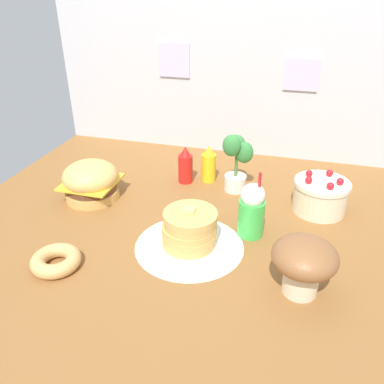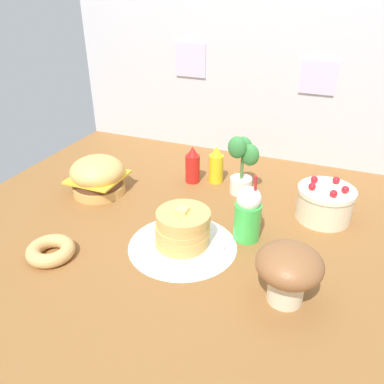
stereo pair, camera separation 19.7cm
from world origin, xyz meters
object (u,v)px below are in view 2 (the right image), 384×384
at_px(ketchup_bottle, 193,166).
at_px(mustard_bottle, 216,166).
at_px(mushroom_stool, 289,269).
at_px(burger, 98,176).
at_px(donut_pink_glaze, 51,250).
at_px(layer_cake, 325,203).
at_px(pancake_stack, 183,231).
at_px(potted_plant, 242,163).
at_px(cream_soda_cup, 248,214).

bearing_deg(ketchup_bottle, mustard_bottle, 22.26).
bearing_deg(mushroom_stool, mustard_bottle, 124.18).
height_order(burger, donut_pink_glaze, burger).
height_order(layer_cake, mushroom_stool, mushroom_stool).
distance_m(pancake_stack, donut_pink_glaze, 0.59).
bearing_deg(potted_plant, layer_cake, -13.16).
bearing_deg(mustard_bottle, ketchup_bottle, -157.74).
distance_m(ketchup_bottle, cream_soda_cup, 0.64).
distance_m(layer_cake, mustard_bottle, 0.67).
bearing_deg(ketchup_bottle, layer_cake, -9.46).
distance_m(ketchup_bottle, mushroom_stool, 1.06).
relative_size(mustard_bottle, cream_soda_cup, 0.67).
xyz_separation_m(pancake_stack, cream_soda_cup, (0.25, 0.18, 0.05)).
relative_size(burger, pancake_stack, 0.78).
bearing_deg(donut_pink_glaze, layer_cake, 35.92).
xyz_separation_m(ketchup_bottle, donut_pink_glaze, (-0.31, -0.92, -0.07)).
xyz_separation_m(pancake_stack, layer_cake, (0.57, 0.49, 0.01)).
relative_size(ketchup_bottle, donut_pink_glaze, 1.08).
relative_size(burger, donut_pink_glaze, 1.43).
bearing_deg(mushroom_stool, pancake_stack, 161.72).
distance_m(layer_cake, cream_soda_cup, 0.45).
bearing_deg(layer_cake, donut_pink_glaze, -144.08).
bearing_deg(donut_pink_glaze, pancake_stack, 29.74).
relative_size(pancake_stack, potted_plant, 1.11).
bearing_deg(ketchup_bottle, potted_plant, -3.69).
bearing_deg(burger, layer_cake, 9.22).
bearing_deg(ketchup_bottle, mushroom_stool, -48.29).
xyz_separation_m(ketchup_bottle, cream_soda_cup, (0.46, -0.45, 0.03)).
xyz_separation_m(layer_cake, cream_soda_cup, (-0.32, -0.32, 0.05)).
xyz_separation_m(burger, pancake_stack, (0.65, -0.29, -0.02)).
bearing_deg(ketchup_bottle, cream_soda_cup, -44.37).
distance_m(pancake_stack, potted_plant, 0.62).
bearing_deg(cream_soda_cup, ketchup_bottle, 135.63).
height_order(mustard_bottle, mushroom_stool, mushroom_stool).
bearing_deg(potted_plant, cream_soda_cup, -70.84).
height_order(burger, ketchup_bottle, ketchup_bottle).
distance_m(mustard_bottle, mushroom_stool, 1.02).
xyz_separation_m(mustard_bottle, cream_soda_cup, (0.33, -0.50, 0.03)).
relative_size(layer_cake, ketchup_bottle, 1.25).
xyz_separation_m(burger, potted_plant, (0.76, 0.31, 0.08)).
height_order(mustard_bottle, potted_plant, potted_plant).
height_order(potted_plant, mushroom_stool, potted_plant).
bearing_deg(donut_pink_glaze, potted_plant, 55.46).
xyz_separation_m(mustard_bottle, mushroom_stool, (0.57, -0.84, 0.04)).
xyz_separation_m(ketchup_bottle, mushroom_stool, (0.70, -0.79, 0.04)).
xyz_separation_m(burger, mushroom_stool, (1.15, -0.46, 0.04)).
xyz_separation_m(mustard_bottle, potted_plant, (0.18, -0.07, 0.08)).
relative_size(pancake_stack, ketchup_bottle, 1.70).
distance_m(pancake_stack, mustard_bottle, 0.68).
bearing_deg(cream_soda_cup, potted_plant, 109.16).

